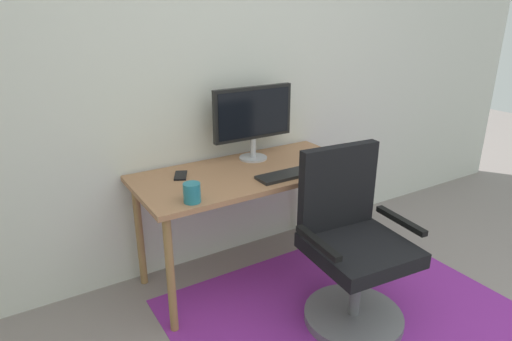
# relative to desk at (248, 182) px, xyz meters

# --- Properties ---
(wall_back) EXTENTS (6.00, 0.10, 2.60)m
(wall_back) POSITION_rel_desk_xyz_m (0.01, 0.38, 0.66)
(wall_back) COLOR silver
(wall_back) RESTS_ON ground
(area_rug) EXTENTS (1.85, 1.34, 0.01)m
(area_rug) POSITION_rel_desk_xyz_m (0.25, -0.61, -0.64)
(area_rug) COLOR #842990
(area_rug) RESTS_ON ground
(desk) EXTENTS (1.36, 0.63, 0.71)m
(desk) POSITION_rel_desk_xyz_m (0.00, 0.00, 0.00)
(desk) COLOR #A3714D
(desk) RESTS_ON ground
(monitor) EXTENTS (0.54, 0.18, 0.46)m
(monitor) POSITION_rel_desk_xyz_m (0.14, 0.17, 0.36)
(monitor) COLOR #B2B2B7
(monitor) RESTS_ON desk
(keyboard) EXTENTS (0.43, 0.13, 0.02)m
(keyboard) POSITION_rel_desk_xyz_m (0.17, -0.20, 0.09)
(keyboard) COLOR black
(keyboard) RESTS_ON desk
(computer_mouse) EXTENTS (0.06, 0.10, 0.03)m
(computer_mouse) POSITION_rel_desk_xyz_m (0.51, -0.16, 0.09)
(computer_mouse) COLOR white
(computer_mouse) RESTS_ON desk
(coffee_cup) EXTENTS (0.09, 0.09, 0.10)m
(coffee_cup) POSITION_rel_desk_xyz_m (-0.47, -0.24, 0.13)
(coffee_cup) COLOR #237284
(coffee_cup) RESTS_ON desk
(cell_phone) EXTENTS (0.12, 0.16, 0.01)m
(cell_phone) POSITION_rel_desk_xyz_m (-0.38, 0.12, 0.08)
(cell_phone) COLOR black
(cell_phone) RESTS_ON desk
(office_chair) EXTENTS (0.60, 0.54, 0.96)m
(office_chair) POSITION_rel_desk_xyz_m (0.26, -0.65, -0.25)
(office_chair) COLOR slate
(office_chair) RESTS_ON ground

